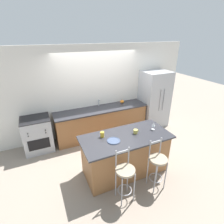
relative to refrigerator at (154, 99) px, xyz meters
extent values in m
plane|color=gray|center=(-1.88, -0.32, -0.93)|extent=(18.00, 18.00, 0.00)
cube|color=silver|center=(-1.88, 0.40, 0.42)|extent=(6.00, 0.07, 2.70)
cube|color=#936038|center=(-1.88, 0.06, -0.50)|extent=(2.78, 0.66, 0.86)
cube|color=#2D2D33|center=(-1.88, 0.06, -0.05)|extent=(2.81, 0.70, 0.03)
cube|color=black|center=(-1.88, 0.06, -0.04)|extent=(0.56, 0.36, 0.01)
cylinder|color=#ADAFB5|center=(-1.88, 0.28, 0.08)|extent=(0.02, 0.02, 0.22)
cylinder|color=#ADAFB5|center=(-1.88, 0.22, 0.18)|extent=(0.02, 0.12, 0.02)
cube|color=#936038|center=(-1.98, -1.68, -0.47)|extent=(1.83, 0.79, 0.91)
cube|color=#2D2D33|center=(-1.98, -1.68, 0.00)|extent=(1.95, 0.91, 0.03)
cube|color=#ADAFB5|center=(0.00, 0.00, 0.00)|extent=(0.87, 0.75, 1.86)
cylinder|color=#939399|center=(-0.07, -0.39, 0.09)|extent=(0.02, 0.02, 0.71)
cylinder|color=#939399|center=(0.07, -0.39, 0.09)|extent=(0.02, 0.02, 0.71)
cube|color=#ADAFB5|center=(-3.74, 0.05, -0.46)|extent=(0.73, 0.65, 0.93)
cube|color=black|center=(-3.74, -0.28, -0.58)|extent=(0.52, 0.01, 0.30)
cube|color=black|center=(-3.74, 0.05, 0.01)|extent=(0.73, 0.65, 0.02)
cylinder|color=black|center=(-3.94, -0.29, -0.20)|extent=(0.03, 0.02, 0.03)
cylinder|color=black|center=(-3.53, -0.29, -0.20)|extent=(0.03, 0.02, 0.03)
cylinder|color=black|center=(-3.94, -0.29, -0.28)|extent=(0.03, 0.02, 0.03)
cylinder|color=black|center=(-3.53, -0.29, -0.28)|extent=(0.03, 0.02, 0.03)
cylinder|color=#99999E|center=(-2.48, -2.47, -0.59)|extent=(0.02, 0.02, 0.68)
cylinder|color=#99999E|center=(-2.22, -2.47, -0.59)|extent=(0.02, 0.02, 0.68)
cylinder|color=#99999E|center=(-2.48, -2.22, -0.59)|extent=(0.02, 0.02, 0.68)
cylinder|color=#99999E|center=(-2.22, -2.22, -0.59)|extent=(0.02, 0.02, 0.68)
torus|color=#99999E|center=(-2.35, -2.35, -0.71)|extent=(0.28, 0.28, 0.02)
cylinder|color=gray|center=(-2.35, -2.35, -0.23)|extent=(0.36, 0.36, 0.04)
cylinder|color=#99999E|center=(-2.48, -2.22, -0.02)|extent=(0.02, 0.02, 0.36)
cylinder|color=#99999E|center=(-2.22, -2.22, -0.02)|extent=(0.02, 0.02, 0.36)
cube|color=#99999E|center=(-2.35, -2.22, 0.09)|extent=(0.26, 0.02, 0.04)
cylinder|color=#99999E|center=(-1.74, -2.47, -0.59)|extent=(0.02, 0.02, 0.68)
cylinder|color=#99999E|center=(-1.48, -2.47, -0.59)|extent=(0.02, 0.02, 0.68)
cylinder|color=#99999E|center=(-1.74, -2.21, -0.59)|extent=(0.02, 0.02, 0.68)
cylinder|color=#99999E|center=(-1.48, -2.21, -0.59)|extent=(0.02, 0.02, 0.68)
torus|color=#99999E|center=(-1.61, -2.34, -0.71)|extent=(0.28, 0.28, 0.02)
cylinder|color=gray|center=(-1.61, -2.34, -0.23)|extent=(0.36, 0.36, 0.04)
cylinder|color=#99999E|center=(-1.74, -2.21, -0.02)|extent=(0.02, 0.02, 0.36)
cylinder|color=#99999E|center=(-1.48, -2.21, -0.02)|extent=(0.02, 0.02, 0.36)
cube|color=#99999E|center=(-1.61, -2.21, 0.09)|extent=(0.26, 0.02, 0.04)
cylinder|color=#425170|center=(-2.30, -1.73, 0.02)|extent=(0.27, 0.27, 0.01)
torus|color=#425170|center=(-2.30, -1.73, 0.03)|extent=(0.26, 0.26, 0.01)
cylinder|color=white|center=(-1.28, -1.68, 0.02)|extent=(0.07, 0.07, 0.00)
cylinder|color=white|center=(-1.28, -1.68, 0.06)|extent=(0.01, 0.01, 0.08)
cone|color=white|center=(-1.28, -1.68, 0.14)|extent=(0.08, 0.08, 0.09)
cylinder|color=#C1B251|center=(-1.73, -1.65, 0.06)|extent=(0.10, 0.10, 0.09)
torus|color=#C1B251|center=(-1.69, -1.65, 0.06)|extent=(0.06, 0.01, 0.06)
cylinder|color=gold|center=(-2.45, -1.49, 0.07)|extent=(0.08, 0.08, 0.12)
ellipsoid|color=orange|center=(-1.11, 0.19, 0.02)|extent=(0.13, 0.13, 0.10)
cylinder|color=brown|center=(-1.11, 0.19, 0.08)|extent=(0.02, 0.02, 0.02)
camera|label=1|loc=(-3.57, -4.46, 2.04)|focal=28.00mm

